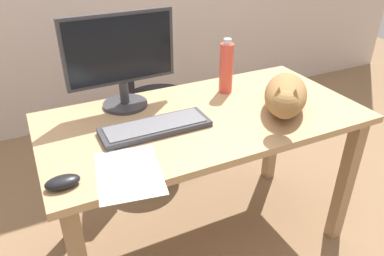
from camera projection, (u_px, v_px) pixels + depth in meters
name	position (u px, v px, depth m)	size (l,w,h in m)	color
ground_plane	(202.00, 237.00, 1.95)	(8.00, 8.00, 0.00)	#846647
desk	(204.00, 137.00, 1.64)	(1.38, 0.70, 0.73)	tan
office_chair	(152.00, 115.00, 2.34)	(0.49, 0.48, 0.90)	black
monitor	(121.00, 58.00, 1.55)	(0.48, 0.20, 0.41)	#333338
keyboard	(156.00, 127.00, 1.47)	(0.44, 0.15, 0.03)	#333338
cat	(286.00, 95.00, 1.57)	(0.43, 0.48, 0.20)	olive
computer_mouse	(63.00, 182.00, 1.15)	(0.11, 0.06, 0.04)	black
paper_sheet	(129.00, 172.00, 1.22)	(0.21, 0.30, 0.00)	white
water_bottle	(226.00, 68.00, 1.74)	(0.06, 0.06, 0.26)	#D84C3D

